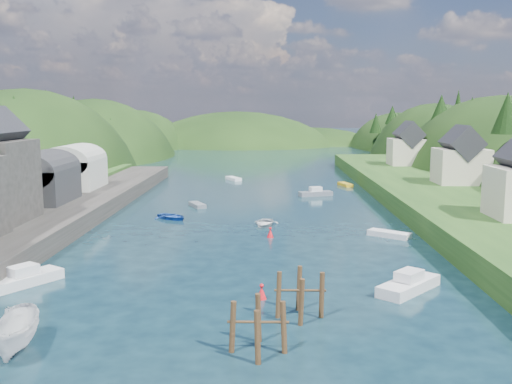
{
  "coord_description": "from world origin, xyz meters",
  "views": [
    {
      "loc": [
        1.34,
        -34.07,
        13.17
      ],
      "look_at": [
        0.0,
        28.0,
        4.0
      ],
      "focal_mm": 40.0,
      "sensor_mm": 36.0,
      "label": 1
    }
  ],
  "objects_px": {
    "piling_cluster_near": "(258,332)",
    "channel_buoy_far": "(270,233)",
    "piling_cluster_far": "(300,299)",
    "channel_buoy_near": "(262,292)"
  },
  "relations": [
    {
      "from": "piling_cluster_near",
      "to": "channel_buoy_far",
      "type": "xyz_separation_m",
      "value": [
        0.75,
        27.89,
        -0.7
      ]
    },
    {
      "from": "channel_buoy_near",
      "to": "channel_buoy_far",
      "type": "distance_m",
      "value": 19.11
    },
    {
      "from": "piling_cluster_far",
      "to": "channel_buoy_far",
      "type": "relative_size",
      "value": 3.25
    },
    {
      "from": "piling_cluster_near",
      "to": "channel_buoy_near",
      "type": "height_order",
      "value": "piling_cluster_near"
    },
    {
      "from": "piling_cluster_near",
      "to": "piling_cluster_far",
      "type": "xyz_separation_m",
      "value": [
        2.55,
        5.29,
        0.04
      ]
    },
    {
      "from": "piling_cluster_near",
      "to": "channel_buoy_near",
      "type": "distance_m",
      "value": 8.82
    },
    {
      "from": "piling_cluster_near",
      "to": "channel_buoy_far",
      "type": "distance_m",
      "value": 27.91
    },
    {
      "from": "piling_cluster_near",
      "to": "channel_buoy_far",
      "type": "bearing_deg",
      "value": 88.45
    },
    {
      "from": "piling_cluster_far",
      "to": "piling_cluster_near",
      "type": "bearing_deg",
      "value": -115.76
    },
    {
      "from": "piling_cluster_far",
      "to": "channel_buoy_far",
      "type": "distance_m",
      "value": 22.69
    }
  ]
}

